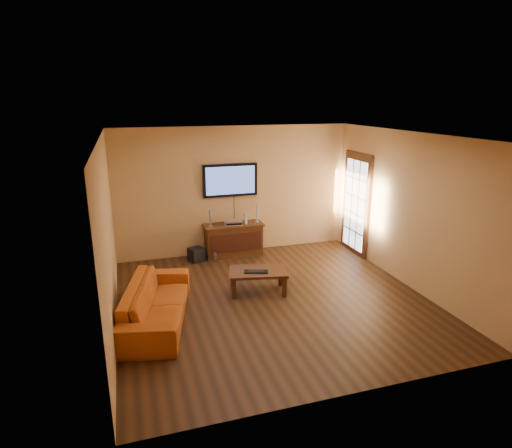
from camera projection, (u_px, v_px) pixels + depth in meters
name	position (u px, v px, depth m)	size (l,w,h in m)	color
ground_plane	(273.00, 300.00, 7.14)	(5.00, 5.00, 0.00)	black
room_walls	(262.00, 193.00, 7.24)	(5.00, 5.00, 5.00)	tan
french_door	(356.00, 205.00, 9.10)	(0.07, 1.02, 2.22)	#3D1E0E
media_console	(233.00, 240.00, 9.08)	(1.26, 0.48, 0.69)	#3D1E0E
television	(230.00, 180.00, 8.91)	(1.16, 0.08, 0.68)	black
coffee_table	(258.00, 273.00, 7.34)	(1.08, 0.78, 0.40)	#3D1E0E
sofa	(156.00, 296.00, 6.35)	(2.08, 0.61, 0.81)	#B34E13
speaker_left	(210.00, 219.00, 8.80)	(0.09, 0.09, 0.33)	silver
speaker_right	(257.00, 215.00, 9.10)	(0.09, 0.09, 0.34)	silver
av_receiver	(234.00, 223.00, 8.95)	(0.37, 0.27, 0.09)	silver
game_console	(246.00, 218.00, 9.01)	(0.05, 0.16, 0.23)	white
subwoofer	(196.00, 254.00, 8.82)	(0.28, 0.28, 0.28)	black
bottle	(215.00, 257.00, 8.76)	(0.07, 0.07, 0.22)	white
keyboard	(256.00, 271.00, 7.25)	(0.43, 0.27, 0.02)	black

